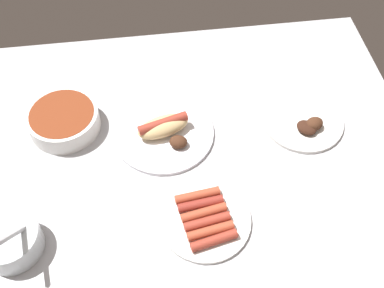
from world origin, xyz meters
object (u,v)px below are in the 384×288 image
at_px(plate_grilled_meat, 304,121).
at_px(plate_sausages, 205,219).
at_px(bowl_coleslaw, 9,240).
at_px(plate_hotdog_assembled, 164,131).
at_px(bowl_chili, 64,120).

distance_m(plate_grilled_meat, plate_sausages, 0.38).
relative_size(bowl_coleslaw, plate_hotdog_assembled, 0.61).
xyz_separation_m(bowl_coleslaw, plate_hotdog_assembled, (0.35, 0.26, -0.02)).
distance_m(plate_grilled_meat, bowl_chili, 0.61).
bearing_deg(plate_sausages, bowl_chili, 135.03).
xyz_separation_m(bowl_coleslaw, bowl_chili, (0.10, 0.32, -0.01)).
bearing_deg(bowl_chili, plate_sausages, -44.97).
bearing_deg(plate_sausages, plate_hotdog_assembled, 104.52).
relative_size(plate_grilled_meat, bowl_coleslaw, 1.35).
height_order(plate_hotdog_assembled, plate_sausages, plate_hotdog_assembled).
distance_m(bowl_chili, plate_sausages, 0.44).
bearing_deg(plate_hotdog_assembled, plate_grilled_meat, -1.75).
bearing_deg(plate_hotdog_assembled, plate_sausages, -75.48).
distance_m(bowl_coleslaw, bowl_chili, 0.33).
height_order(bowl_coleslaw, plate_hotdog_assembled, bowl_coleslaw).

